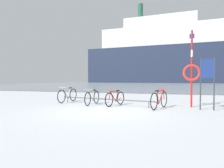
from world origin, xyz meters
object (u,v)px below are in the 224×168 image
info_sign (207,75)px  rescue_post (192,71)px  ferry_ship (162,56)px  bicycle_1 (92,97)px  bicycle_0 (68,95)px  bicycle_2 (115,98)px  bicycle_3 (159,100)px

info_sign → rescue_post: rescue_post is taller
info_sign → ferry_ship: bearing=94.0°
bicycle_1 → info_sign: 5.13m
bicycle_0 → bicycle_2: bicycle_0 is taller
info_sign → bicycle_2: bearing=176.2°
rescue_post → ferry_ship: 64.66m
bicycle_3 → ferry_ship: size_ratio=0.03×
bicycle_0 → bicycle_3: bicycle_3 is taller
ferry_ship → info_sign: bearing=-86.0°
bicycle_0 → rescue_post: size_ratio=0.54×
bicycle_3 → info_sign: info_sign is taller
rescue_post → ferry_ship: (-4.04, 64.01, 8.21)m
bicycle_3 → rescue_post: rescue_post is taller
ferry_ship → rescue_post: bearing=-86.4°
bicycle_2 → rescue_post: 3.59m
bicycle_2 → bicycle_3: (2.02, -0.34, 0.04)m
bicycle_0 → rescue_post: 6.29m
bicycle_0 → ferry_ship: (2.13, 63.81, 9.42)m
bicycle_0 → bicycle_3: bearing=-11.6°
rescue_post → ferry_ship: ferry_ship is taller
bicycle_0 → bicycle_3: 4.95m
bicycle_0 → info_sign: 6.82m
rescue_post → info_sign: bearing=-54.0°
rescue_post → ferry_ship: bearing=93.6°
info_sign → bicycle_1: bearing=176.6°
bicycle_2 → bicycle_0: bearing=167.0°
bicycle_0 → bicycle_1: bearing=-19.9°
bicycle_2 → ferry_ship: 65.15m
rescue_post → bicycle_1: bearing=-174.9°
info_sign → rescue_post: (-0.51, 0.71, 0.18)m
bicycle_1 → ferry_ship: (0.45, 64.41, 9.45)m
bicycle_0 → bicycle_3: (4.85, -1.00, 0.00)m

